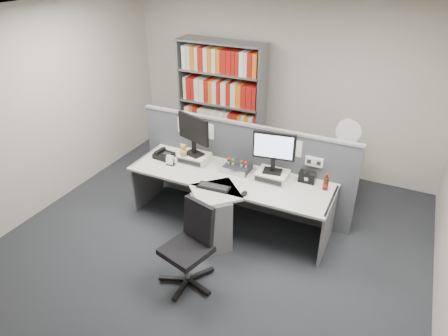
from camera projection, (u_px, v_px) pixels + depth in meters
The scene contains 21 objects.
ground at pixel (200, 260), 4.75m from camera, with size 5.50×5.50×0.00m, color #2C2F34.
room_shell at pixel (195, 119), 3.88m from camera, with size 5.04×5.54×2.72m.
partition at pixel (243, 166), 5.42m from camera, with size 3.00×0.08×1.27m.
desk at pixel (222, 202), 5.00m from camera, with size 2.60×1.20×0.72m.
monitor_riser_left at pixel (194, 158), 5.37m from camera, with size 0.38×0.31×0.10m.
monitor_riser_right at pixel (272, 176), 4.96m from camera, with size 0.38×0.31×0.10m.
monitor_left at pixel (193, 132), 5.19m from camera, with size 0.52×0.24×0.55m.
monitor_right at pixel (274, 149), 4.78m from camera, with size 0.51×0.20×0.52m.
desktop_pc at pixel (238, 168), 5.15m from camera, with size 0.32×0.28×0.08m.
figurines at pixel (237, 162), 5.09m from camera, with size 0.29×0.05×0.09m.
keyboard at pixel (214, 187), 4.79m from camera, with size 0.41×0.18×0.03m.
mouse at pixel (244, 193), 4.66m from camera, with size 0.07×0.11×0.04m, color black.
desk_phone at pixel (164, 155), 5.47m from camera, with size 0.26×0.24×0.10m.
desk_calendar at pixel (170, 161), 5.28m from camera, with size 0.11×0.08×0.13m.
plush_toy at pixel (183, 151), 5.28m from camera, with size 0.10×0.10×0.17m.
speaker at pixel (307, 177), 4.89m from camera, with size 0.20×0.11×0.13m, color black.
cola_bottle at pixel (326, 184), 4.73m from camera, with size 0.07×0.07×0.22m.
shelving_unit at pixel (222, 105), 6.54m from camera, with size 1.41×0.40×2.00m.
filing_cabinet at pixel (341, 179), 5.70m from camera, with size 0.45×0.61×0.70m.
desk_fan at pixel (348, 134), 5.36m from camera, with size 0.34×0.20×0.57m.
office_chair at pixel (191, 243), 4.24m from camera, with size 0.63×0.62×0.94m.
Camera 1 is at (1.81, -3.14, 3.27)m, focal length 32.20 mm.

